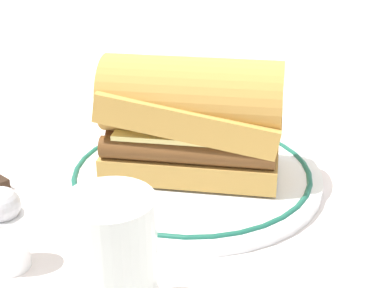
# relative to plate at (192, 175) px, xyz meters

# --- Properties ---
(ground_plane) EXTENTS (1.50, 1.50, 0.00)m
(ground_plane) POSITION_rel_plate_xyz_m (-0.03, 0.01, -0.01)
(ground_plane) COLOR silver
(plate) EXTENTS (0.28, 0.28, 0.01)m
(plate) POSITION_rel_plate_xyz_m (0.00, 0.00, 0.00)
(plate) COLOR white
(plate) RESTS_ON ground_plane
(sausage_sandwich) EXTENTS (0.21, 0.14, 0.12)m
(sausage_sandwich) POSITION_rel_plate_xyz_m (0.00, -0.00, 0.07)
(sausage_sandwich) COLOR #BF9044
(sausage_sandwich) RESTS_ON plate
(drinking_glass) EXTENTS (0.06, 0.06, 0.11)m
(drinking_glass) POSITION_rel_plate_xyz_m (0.04, -0.22, 0.04)
(drinking_glass) COLOR silver
(drinking_glass) RESTS_ON ground_plane
(salt_shaker) EXTENTS (0.03, 0.03, 0.08)m
(salt_shaker) POSITION_rel_plate_xyz_m (-0.08, -0.20, 0.03)
(salt_shaker) COLOR white
(salt_shaker) RESTS_ON ground_plane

